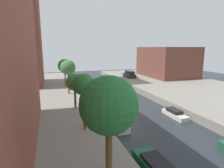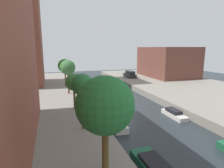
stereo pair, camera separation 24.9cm
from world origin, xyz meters
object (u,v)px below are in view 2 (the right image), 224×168
Objects in this scene: street_tree_4 at (65,66)px; moored_boat_left_1 at (155,166)px; moored_boat_left_5 at (85,86)px; moored_boat_right_2 at (174,114)px; street_tree_2 at (74,82)px; moored_boat_left_4 at (92,94)px; parked_car at (130,75)px; low_block_right at (167,62)px; apartment_tower_far at (9,11)px; moored_boat_left_3 at (99,103)px; street_tree_3 at (68,68)px; moored_boat_left_2 at (116,123)px; street_tree_0 at (105,106)px; street_tree_1 at (82,86)px.

street_tree_4 is 26.31m from moored_boat_left_1.
moored_boat_right_2 is at bearing -70.16° from moored_boat_left_5.
street_tree_2 reaches higher than moored_boat_left_4.
parked_car is 1.00× the size of moored_boat_left_1.
low_block_right is 3.06× the size of parked_car.
apartment_tower_far reaches higher than moored_boat_left_3.
street_tree_3 reaches higher than moored_boat_left_2.
street_tree_3 is at bearing -115.49° from moored_boat_left_5.
moored_boat_left_2 is at bearing -90.90° from moored_boat_left_4.
low_block_right is at bearing 54.93° from moored_boat_left_1.
street_tree_0 reaches higher than parked_car.
parked_car reaches higher than moored_boat_left_3.
street_tree_0 is 36.39m from parked_car.
street_tree_0 reaches higher than moored_boat_left_3.
moored_boat_left_1 is at bearing -125.07° from low_block_right.
low_block_right is at bearing 36.37° from street_tree_2.
apartment_tower_far reaches higher than low_block_right.
apartment_tower_far reaches higher than parked_car.
street_tree_3 is at bearing 130.38° from moored_boat_left_3.
low_block_right is at bearing 46.79° from moored_boat_left_2.
apartment_tower_far is at bearing 116.68° from street_tree_2.
moored_boat_left_2 is 13.01m from moored_boat_left_4.
moored_boat_left_2 is (3.72, -4.28, -3.75)m from street_tree_2.
low_block_right reaches higher than street_tree_4.
street_tree_1 is 1.12× the size of moored_boat_left_1.
low_block_right is (34.00, 0.79, -9.97)m from apartment_tower_far.
moored_boat_left_4 is at bearing 119.25° from moored_boat_right_2.
street_tree_3 is at bearing 100.85° from moored_boat_left_1.
street_tree_1 is 1.55× the size of moored_boat_left_3.
moored_boat_left_5 is at bearing 89.36° from moored_boat_left_2.
moored_boat_left_4 is at bearing 79.82° from street_tree_0.
street_tree_1 is at bearing -90.00° from street_tree_3.
apartment_tower_far is 6.87× the size of moored_boat_left_5.
moored_boat_left_5 is at bearing -8.81° from apartment_tower_far.
low_block_right is at bearing 44.47° from street_tree_1.
moored_boat_left_1 is 1.19× the size of moored_boat_right_2.
apartment_tower_far is 35.44m from low_block_right.
moored_boat_left_3 reaches higher than moored_boat_left_2.
moored_boat_left_2 is 1.46× the size of moored_boat_left_3.
low_block_right is at bearing 23.76° from street_tree_3.
moored_boat_right_2 is (7.12, -19.72, 0.02)m from moored_boat_left_5.
street_tree_0 is at bearing -128.44° from low_block_right.
street_tree_1 is 6.19m from moored_boat_left_2.
street_tree_2 is 25.11m from parked_car.
street_tree_1 reaches higher than moored_boat_left_1.
street_tree_3 is at bearing -161.77° from moored_boat_left_4.
street_tree_1 is 19.85m from street_tree_4.
street_tree_0 is at bearing -100.18° from moored_boat_left_4.
moored_boat_left_3 is at bearing -125.78° from parked_car.
moored_boat_left_4 reaches higher than moored_boat_left_5.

